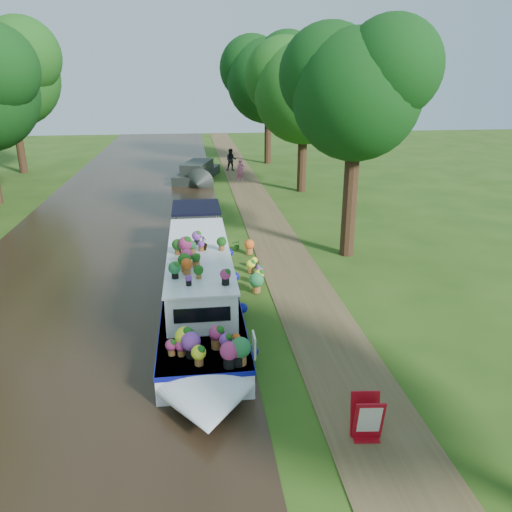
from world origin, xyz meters
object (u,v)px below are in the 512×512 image
(plant_boat, at_px, (200,281))
(sandwich_board, at_px, (367,420))
(pedestrian_dark, at_px, (231,160))
(second_boat, at_px, (197,173))
(pedestrian_pink, at_px, (240,171))

(plant_boat, bearing_deg, sandwich_board, -64.75)
(plant_boat, distance_m, sandwich_board, 7.41)
(pedestrian_dark, bearing_deg, second_boat, -123.75)
(plant_boat, relative_size, pedestrian_pink, 9.15)
(sandwich_board, height_order, pedestrian_pink, pedestrian_pink)
(pedestrian_dark, bearing_deg, plant_boat, -91.85)
(pedestrian_pink, bearing_deg, second_boat, 167.25)
(plant_boat, xyz_separation_m, second_boat, (0.27, 20.53, -0.33))
(plant_boat, height_order, sandwich_board, plant_boat)
(second_boat, bearing_deg, sandwich_board, -66.92)
(plant_boat, distance_m, second_boat, 20.53)
(sandwich_board, distance_m, pedestrian_dark, 30.51)
(plant_boat, height_order, pedestrian_pink, plant_boat)
(plant_boat, relative_size, second_boat, 1.93)
(plant_boat, distance_m, pedestrian_dark, 23.99)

